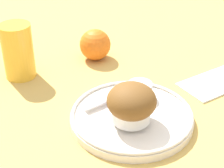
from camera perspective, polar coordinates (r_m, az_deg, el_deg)
name	(u,v)px	position (r m, az deg, el deg)	size (l,w,h in m)	color
ground_plane	(136,115)	(0.68, 3.67, -4.73)	(3.00, 3.00, 0.00)	tan
plate	(132,116)	(0.66, 3.02, -4.97)	(0.22, 0.22, 0.02)	silver
muffin	(131,104)	(0.62, 2.99, -3.01)	(0.08, 0.08, 0.07)	silver
cream_ramekin	(140,89)	(0.69, 4.25, -0.70)	(0.05, 0.05, 0.02)	silver
berry_pair	(116,100)	(0.67, 0.60, -2.44)	(0.03, 0.02, 0.02)	#4C194C
butter_knife	(118,94)	(0.69, 0.99, -1.57)	(0.15, 0.03, 0.00)	silver
orange_fruit	(95,45)	(0.85, -2.59, 6.01)	(0.07, 0.07, 0.07)	orange
juice_glass	(18,51)	(0.79, -14.14, 4.87)	(0.06, 0.06, 0.12)	gold
folded_napkin	(215,82)	(0.79, 15.47, 0.27)	(0.15, 0.08, 0.01)	white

